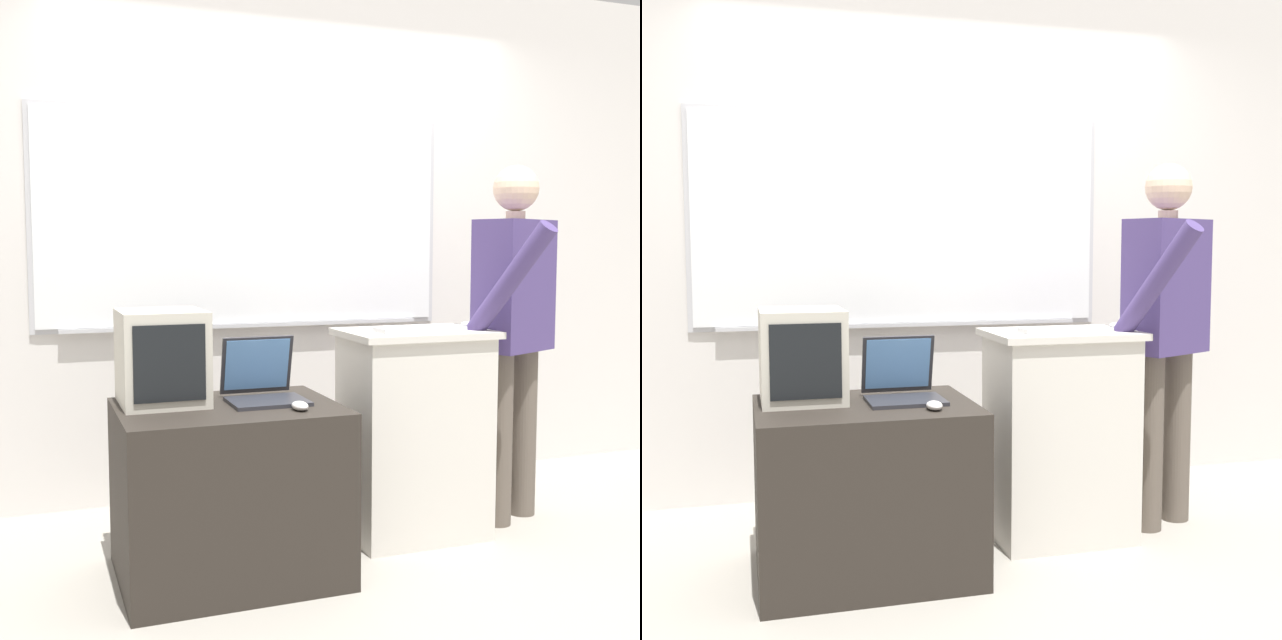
{
  "view_description": "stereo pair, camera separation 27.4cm",
  "coord_description": "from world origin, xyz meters",
  "views": [
    {
      "loc": [
        -1.35,
        -2.76,
        1.3
      ],
      "look_at": [
        -0.18,
        0.39,
        1.0
      ],
      "focal_mm": 45.0,
      "sensor_mm": 36.0,
      "label": 1
    },
    {
      "loc": [
        -1.09,
        -2.85,
        1.3
      ],
      "look_at": [
        -0.18,
        0.39,
        1.0
      ],
      "focal_mm": 45.0,
      "sensor_mm": 36.0,
      "label": 2
    }
  ],
  "objects": [
    {
      "name": "person_presenter",
      "position": [
        0.81,
        0.45,
        0.97
      ],
      "size": [
        0.57,
        0.66,
        1.68
      ],
      "rotation": [
        0.0,
        0.0,
        0.43
      ],
      "color": "brown",
      "rests_on": "ground_plane"
    },
    {
      "name": "computer_mouse_by_laptop",
      "position": [
        -0.38,
        0.08,
        0.7
      ],
      "size": [
        0.06,
        0.1,
        0.03
      ],
      "color": "silver",
      "rests_on": "side_desk"
    },
    {
      "name": "back_wall",
      "position": [
        -0.01,
        1.36,
        1.39
      ],
      "size": [
        6.4,
        0.17,
        2.78
      ],
      "color": "silver",
      "rests_on": "ground_plane"
    },
    {
      "name": "wireless_keyboard",
      "position": [
        0.28,
        0.37,
        0.95
      ],
      "size": [
        0.4,
        0.13,
        0.02
      ],
      "color": "silver",
      "rests_on": "lectern_podium"
    },
    {
      "name": "side_desk",
      "position": [
        -0.62,
        0.26,
        0.34
      ],
      "size": [
        0.86,
        0.67,
        0.69
      ],
      "color": "#28231E",
      "rests_on": "ground_plane"
    },
    {
      "name": "crt_monitor",
      "position": [
        -0.85,
        0.39,
        0.87
      ],
      "size": [
        0.33,
        0.37,
        0.37
      ],
      "color": "#BCB7A8",
      "rests_on": "side_desk"
    },
    {
      "name": "laptop",
      "position": [
        -0.46,
        0.33,
        0.75
      ],
      "size": [
        0.3,
        0.32,
        0.25
      ],
      "color": "#28282D",
      "rests_on": "side_desk"
    },
    {
      "name": "lectern_podium",
      "position": [
        0.28,
        0.43,
        0.47
      ],
      "size": [
        0.65,
        0.46,
        0.94
      ],
      "color": "beige",
      "rests_on": "ground_plane"
    },
    {
      "name": "computer_mouse_by_keyboard",
      "position": [
        0.53,
        0.39,
        0.95
      ],
      "size": [
        0.06,
        0.1,
        0.03
      ],
      "color": "#BCBCC1",
      "rests_on": "lectern_podium"
    },
    {
      "name": "ground_plane",
      "position": [
        0.0,
        0.0,
        0.0
      ],
      "size": [
        30.0,
        30.0,
        0.0
      ],
      "primitive_type": "plane",
      "color": "gray"
    }
  ]
}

